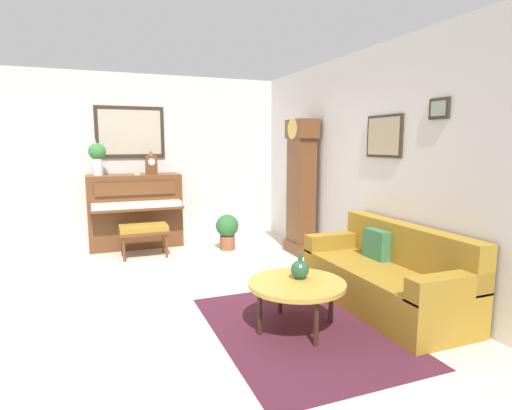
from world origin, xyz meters
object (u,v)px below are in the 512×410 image
at_px(teacup, 137,174).
at_px(potted_plant, 227,229).
at_px(coffee_table, 297,285).
at_px(piano, 135,210).
at_px(green_jug, 300,269).
at_px(grandfather_clock, 301,190).
at_px(mantel_clock, 151,163).
at_px(couch, 387,277).
at_px(flower_vase, 97,155).
at_px(piano_bench, 144,230).

height_order(teacup, potted_plant, teacup).
xyz_separation_m(coffee_table, potted_plant, (-2.98, 0.27, -0.09)).
xyz_separation_m(piano, green_jug, (3.64, 1.12, -0.07)).
xyz_separation_m(grandfather_clock, mantel_clock, (-1.34, -2.03, 0.38)).
bearing_deg(green_jug, coffee_table, -41.92).
bearing_deg(couch, flower_vase, -143.03).
distance_m(mantel_clock, flower_vase, 0.82).
distance_m(piano_bench, coffee_table, 3.15).
bearing_deg(green_jug, piano, -162.90).
bearing_deg(couch, piano, -148.88).
xyz_separation_m(piano, teacup, (0.15, 0.04, 0.60)).
relative_size(coffee_table, flower_vase, 1.52).
relative_size(flower_vase, potted_plant, 1.04).
xyz_separation_m(piano_bench, mantel_clock, (-0.73, 0.23, 0.94)).
height_order(piano, coffee_table, piano).
xyz_separation_m(piano, coffee_table, (3.72, 1.05, -0.19)).
relative_size(mantel_clock, potted_plant, 0.68).
xyz_separation_m(piano_bench, couch, (2.85, 2.11, -0.09)).
height_order(coffee_table, potted_plant, potted_plant).
relative_size(couch, teacup, 16.38).
height_order(grandfather_clock, mantel_clock, grandfather_clock).
relative_size(flower_vase, green_jug, 2.42).
bearing_deg(potted_plant, green_jug, -4.08).
relative_size(grandfather_clock, mantel_clock, 5.34).
distance_m(piano_bench, green_jug, 3.11).
height_order(couch, potted_plant, couch).
relative_size(grandfather_clock, coffee_table, 2.31).
relative_size(piano, flower_vase, 2.48).
xyz_separation_m(teacup, green_jug, (3.49, 1.08, -0.67)).
xyz_separation_m(teacup, potted_plant, (0.59, 1.28, -0.88)).
distance_m(couch, teacup, 4.12).
bearing_deg(couch, coffee_table, -82.63).
xyz_separation_m(grandfather_clock, potted_plant, (-0.60, -0.99, -0.64)).
height_order(couch, mantel_clock, mantel_clock).
bearing_deg(mantel_clock, coffee_table, 11.74).
relative_size(grandfather_clock, couch, 1.07).
height_order(piano, flower_vase, flower_vase).
relative_size(grandfather_clock, potted_plant, 3.62).
bearing_deg(grandfather_clock, mantel_clock, -123.37).
bearing_deg(potted_plant, flower_vase, -111.72).
bearing_deg(coffee_table, couch, 97.37).
bearing_deg(coffee_table, green_jug, 138.08).
bearing_deg(coffee_table, teacup, -164.21).
height_order(piano_bench, coffee_table, piano_bench).
height_order(piano, mantel_clock, mantel_clock).
bearing_deg(teacup, couch, 31.68).
bearing_deg(coffee_table, grandfather_clock, 152.06).
height_order(piano_bench, grandfather_clock, grandfather_clock).
xyz_separation_m(mantel_clock, potted_plant, (0.74, 1.05, -1.03)).
relative_size(piano, coffee_table, 1.64).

